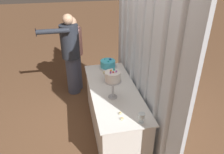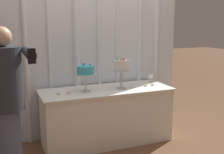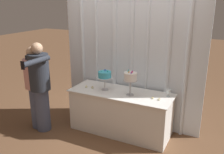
{
  "view_description": "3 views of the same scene",
  "coord_description": "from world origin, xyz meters",
  "px_view_note": "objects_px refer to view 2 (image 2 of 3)",
  "views": [
    {
      "loc": [
        2.61,
        -0.47,
        2.4
      ],
      "look_at": [
        -0.24,
        0.13,
        0.81
      ],
      "focal_mm": 34.94,
      "sensor_mm": 36.0,
      "label": 1
    },
    {
      "loc": [
        -1.27,
        -3.23,
        1.59
      ],
      "look_at": [
        0.11,
        0.18,
        0.88
      ],
      "focal_mm": 44.08,
      "sensor_mm": 36.0,
      "label": 2
    },
    {
      "loc": [
        1.56,
        -3.39,
        2.23
      ],
      "look_at": [
        -0.14,
        0.05,
        1.0
      ],
      "focal_mm": 38.94,
      "sensor_mm": 36.0,
      "label": 3
    }
  ],
  "objects_px": {
    "cake_display_nearleft": "(86,71)",
    "guest_man_pink_jacket": "(6,100)",
    "tealight_far_left": "(59,94)",
    "tealight_far_right": "(152,85)",
    "cake_table": "(107,115)",
    "cake_display_nearright": "(121,66)",
    "tealight_near_left": "(68,93)",
    "tealight_near_right": "(146,85)",
    "wine_glass": "(151,76)"
  },
  "relations": [
    {
      "from": "tealight_far_right",
      "to": "cake_table",
      "type": "bearing_deg",
      "value": 176.12
    },
    {
      "from": "wine_glass",
      "to": "guest_man_pink_jacket",
      "type": "xyz_separation_m",
      "value": [
        -2.02,
        -0.71,
        0.03
      ]
    },
    {
      "from": "cake_table",
      "to": "cake_display_nearleft",
      "type": "xyz_separation_m",
      "value": [
        -0.29,
        -0.03,
        0.63
      ]
    },
    {
      "from": "tealight_near_right",
      "to": "wine_glass",
      "type": "bearing_deg",
      "value": 45.63
    },
    {
      "from": "cake_display_nearleft",
      "to": "tealight_near_left",
      "type": "bearing_deg",
      "value": -175.46
    },
    {
      "from": "tealight_near_left",
      "to": "guest_man_pink_jacket",
      "type": "xyz_separation_m",
      "value": [
        -0.73,
        -0.51,
        0.11
      ]
    },
    {
      "from": "wine_glass",
      "to": "tealight_near_right",
      "type": "bearing_deg",
      "value": -134.37
    },
    {
      "from": "tealight_far_left",
      "to": "tealight_near_right",
      "type": "relative_size",
      "value": 1.04
    },
    {
      "from": "cake_display_nearright",
      "to": "wine_glass",
      "type": "relative_size",
      "value": 3.54
    },
    {
      "from": "tealight_far_right",
      "to": "guest_man_pink_jacket",
      "type": "height_order",
      "value": "guest_man_pink_jacket"
    },
    {
      "from": "cake_display_nearright",
      "to": "tealight_far_left",
      "type": "bearing_deg",
      "value": 179.99
    },
    {
      "from": "cake_table",
      "to": "cake_display_nearleft",
      "type": "height_order",
      "value": "cake_display_nearleft"
    },
    {
      "from": "cake_table",
      "to": "cake_display_nearleft",
      "type": "relative_size",
      "value": 4.82
    },
    {
      "from": "cake_display_nearright",
      "to": "guest_man_pink_jacket",
      "type": "height_order",
      "value": "guest_man_pink_jacket"
    },
    {
      "from": "tealight_near_left",
      "to": "tealight_near_right",
      "type": "distance_m",
      "value": 1.1
    },
    {
      "from": "cake_display_nearright",
      "to": "tealight_near_left",
      "type": "distance_m",
      "value": 0.78
    },
    {
      "from": "cake_display_nearleft",
      "to": "guest_man_pink_jacket",
      "type": "relative_size",
      "value": 0.23
    },
    {
      "from": "guest_man_pink_jacket",
      "to": "cake_display_nearright",
      "type": "bearing_deg",
      "value": 19.09
    },
    {
      "from": "cake_table",
      "to": "tealight_far_left",
      "type": "xyz_separation_m",
      "value": [
        -0.65,
        -0.05,
        0.38
      ]
    },
    {
      "from": "cake_table",
      "to": "tealight_far_right",
      "type": "height_order",
      "value": "tealight_far_right"
    },
    {
      "from": "tealight_far_left",
      "to": "tealight_far_right",
      "type": "height_order",
      "value": "tealight_far_right"
    },
    {
      "from": "tealight_near_right",
      "to": "tealight_near_left",
      "type": "bearing_deg",
      "value": -179.8
    },
    {
      "from": "wine_glass",
      "to": "tealight_far_right",
      "type": "bearing_deg",
      "value": -113.73
    },
    {
      "from": "tealight_near_left",
      "to": "cake_display_nearright",
      "type": "bearing_deg",
      "value": -0.75
    },
    {
      "from": "tealight_near_right",
      "to": "tealight_far_right",
      "type": "xyz_separation_m",
      "value": [
        0.11,
        -0.0,
        0.0
      ]
    },
    {
      "from": "tealight_far_left",
      "to": "tealight_near_right",
      "type": "distance_m",
      "value": 1.22
    },
    {
      "from": "cake_display_nearleft",
      "to": "tealight_far_right",
      "type": "height_order",
      "value": "cake_display_nearleft"
    },
    {
      "from": "guest_man_pink_jacket",
      "to": "tealight_near_right",
      "type": "bearing_deg",
      "value": 15.74
    },
    {
      "from": "cake_display_nearleft",
      "to": "tealight_far_left",
      "type": "xyz_separation_m",
      "value": [
        -0.36,
        -0.03,
        -0.25
      ]
    },
    {
      "from": "wine_glass",
      "to": "tealight_near_left",
      "type": "height_order",
      "value": "wine_glass"
    },
    {
      "from": "tealight_far_left",
      "to": "tealight_near_left",
      "type": "distance_m",
      "value": 0.12
    },
    {
      "from": "cake_table",
      "to": "cake_display_nearleft",
      "type": "bearing_deg",
      "value": -174.9
    },
    {
      "from": "cake_table",
      "to": "tealight_far_right",
      "type": "bearing_deg",
      "value": -3.88
    },
    {
      "from": "tealight_near_right",
      "to": "tealight_far_right",
      "type": "relative_size",
      "value": 0.93
    },
    {
      "from": "cake_display_nearright",
      "to": "tealight_near_right",
      "type": "relative_size",
      "value": 9.96
    },
    {
      "from": "tealight_near_right",
      "to": "tealight_far_right",
      "type": "distance_m",
      "value": 0.11
    },
    {
      "from": "tealight_near_left",
      "to": "wine_glass",
      "type": "bearing_deg",
      "value": 8.96
    },
    {
      "from": "guest_man_pink_jacket",
      "to": "cake_table",
      "type": "bearing_deg",
      "value": 23.83
    },
    {
      "from": "cake_display_nearleft",
      "to": "tealight_near_left",
      "type": "relative_size",
      "value": 7.52
    },
    {
      "from": "tealight_far_left",
      "to": "guest_man_pink_jacket",
      "type": "distance_m",
      "value": 0.8
    },
    {
      "from": "cake_table",
      "to": "guest_man_pink_jacket",
      "type": "xyz_separation_m",
      "value": [
        -1.26,
        -0.56,
        0.49
      ]
    },
    {
      "from": "cake_table",
      "to": "tealight_near_left",
      "type": "distance_m",
      "value": 0.65
    },
    {
      "from": "cake_display_nearright",
      "to": "guest_man_pink_jacket",
      "type": "relative_size",
      "value": 0.27
    },
    {
      "from": "wine_glass",
      "to": "tealight_near_left",
      "type": "relative_size",
      "value": 2.53
    },
    {
      "from": "cake_table",
      "to": "cake_display_nearright",
      "type": "relative_size",
      "value": 4.05
    },
    {
      "from": "cake_display_nearright",
      "to": "tealight_far_right",
      "type": "xyz_separation_m",
      "value": [
        0.48,
        0.01,
        -0.29
      ]
    },
    {
      "from": "cake_table",
      "to": "tealight_far_left",
      "type": "relative_size",
      "value": 38.77
    },
    {
      "from": "wine_glass",
      "to": "tealight_far_right",
      "type": "xyz_separation_m",
      "value": [
        -0.09,
        -0.2,
        -0.08
      ]
    },
    {
      "from": "tealight_near_right",
      "to": "guest_man_pink_jacket",
      "type": "relative_size",
      "value": 0.03
    },
    {
      "from": "tealight_far_left",
      "to": "tealight_near_left",
      "type": "relative_size",
      "value": 0.94
    }
  ]
}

